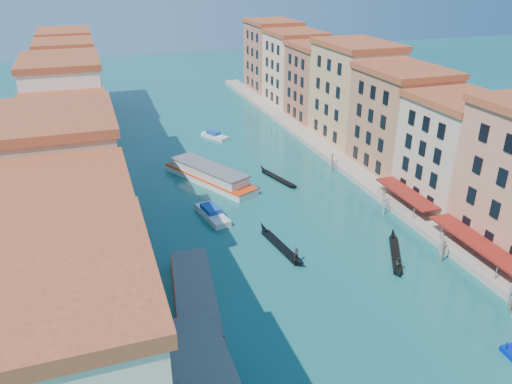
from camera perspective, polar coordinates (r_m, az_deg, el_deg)
left_bank_palazzos at (r=87.93m, az=-20.59°, el=6.26°), size 12.80×128.40×21.00m
right_bank_palazzos at (r=102.37m, az=12.70°, el=9.73°), size 12.80×128.40×21.00m
quay at (r=101.33m, az=8.31°, el=4.43°), size 4.00×140.00×1.00m
restaurant_awnings at (r=69.25m, az=24.22°, el=-5.43°), size 3.20×44.55×3.12m
mooring_poles_right at (r=71.89m, az=19.15°, el=-4.95°), size 1.44×54.24×3.20m
vaporetto_near at (r=56.70m, az=-6.98°, el=-12.21°), size 6.96×20.33×2.96m
vaporetto_far at (r=87.95m, az=-5.34°, el=1.96°), size 12.98×19.90×2.97m
gondola_fore at (r=67.95m, az=2.88°, el=-6.13°), size 2.65×12.37×2.47m
gondola_right at (r=68.47m, az=15.67°, el=-6.84°), size 6.48×10.79×2.36m
gondola_far at (r=89.07m, az=2.48°, el=1.64°), size 3.96×11.20×1.62m
motorboat_mid at (r=75.96m, az=-5.05°, el=-2.46°), size 3.89×8.35×1.66m
motorboat_far at (r=111.04m, az=-4.76°, el=6.46°), size 5.09×7.13×1.43m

